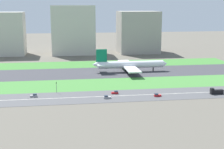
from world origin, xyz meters
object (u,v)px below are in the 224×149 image
Objects in this scene: car_1 at (107,97)px; car_5 at (34,96)px; truck_0 at (216,92)px; traffic_light at (56,86)px; car_0 at (115,92)px; terminal_building at (0,34)px; fuel_tank_west at (69,44)px; office_tower at (138,32)px; hangar_building at (73,30)px; airliner at (129,65)px; car_2 at (157,95)px.

car_5 is at bearing -12.72° from car_1.
traffic_light is at bearing -10.08° from truck_0.
car_0 is 1.00× the size of car_5.
terminal_building reaches higher than fuel_tank_west.
office_tower is (157.35, 0.00, 0.24)m from terminal_building.
car_5 is 186.41m from hangar_building.
fuel_tank_west is at bearing 83.44° from car_5.
terminal_building is at bearing 137.44° from airliner.
traffic_light is (-62.26, 17.99, 3.37)m from car_2.
car_1 is at bearing 0.00° from car_2.
office_tower is at bearing 73.01° from car_0.
terminal_building reaches higher than car_1.
car_2 is 0.23× the size of fuel_tank_west.
car_0 is (-63.95, 10.00, -0.75)m from truck_0.
car_1 is 35.68m from traffic_light.
truck_0 is 1.91× the size of car_2.
car_5 is at bearing -149.72° from traffic_light.
car_0 is at bearing -123.44° from car_1.
truck_0 is 0.16× the size of terminal_building.
truck_0 is at bearing -8.89° from car_0.
terminal_building is at bearing -149.68° from fuel_tank_west.
car_5 is at bearing -120.34° from office_tower.
terminal_building reaches higher than car_0.
office_tower reaches higher than traffic_light.
truck_0 is 0.15× the size of hangar_building.
airliner is 84.62m from traffic_light.
car_2 is at bearing -180.00° from car_1.
car_0 is 38.23m from traffic_light.
fuel_tank_west is at bearing 96.24° from car_0.
fuel_tank_west is (26.11, 227.00, 5.21)m from car_5.
car_5 is 0.08× the size of hangar_building.
hangar_building reaches higher than terminal_building.
fuel_tank_west is (12.42, 219.01, 1.85)m from traffic_light.
truck_0 is 254.59m from terminal_building.
terminal_building is (-124.15, 114.00, 17.77)m from airliner.
office_tower reaches higher than car_5.
car_5 is at bearing -137.16° from airliner.
hangar_building reaches higher than office_tower.
traffic_light is at bearing -134.82° from airliner.
hangar_building is at bearing 110.75° from airliner.
airliner is 169.49m from terminal_building.
car_0 is 0.09× the size of office_tower.
airliner is 14.77× the size of car_1.
car_2 is 0.08× the size of hangar_building.
airliner is at bearing -106.24° from office_tower.
traffic_light is at bearing 167.88° from car_0.
traffic_light is 0.13× the size of hangar_building.
airliner is 14.77× the size of car_0.
car_0 is 26.95m from car_2.
car_0 is 0.23× the size of fuel_tank_west.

